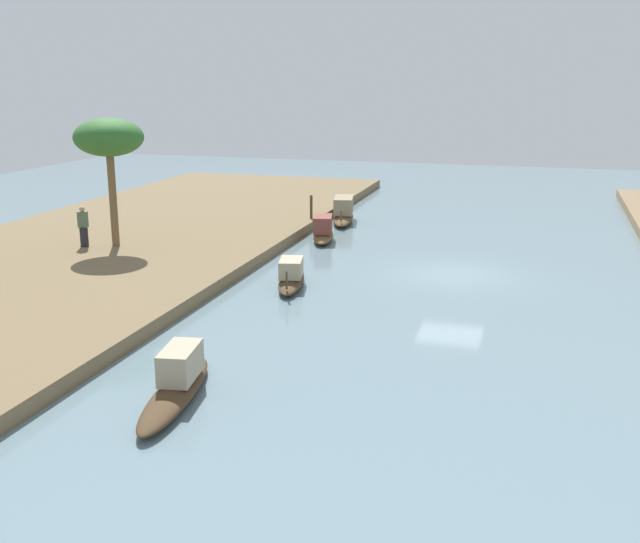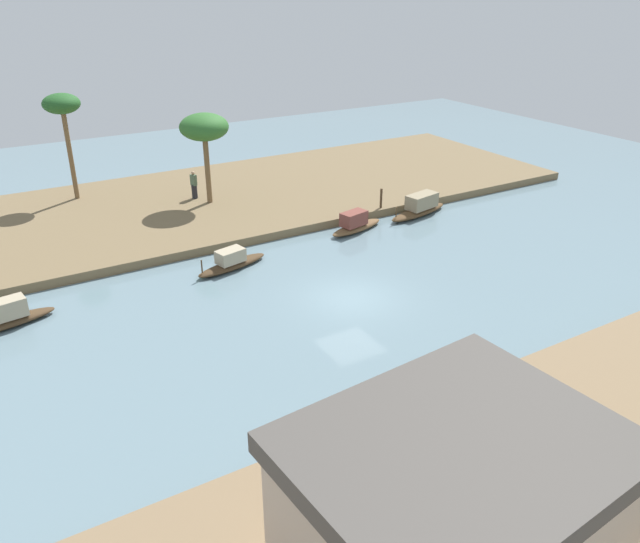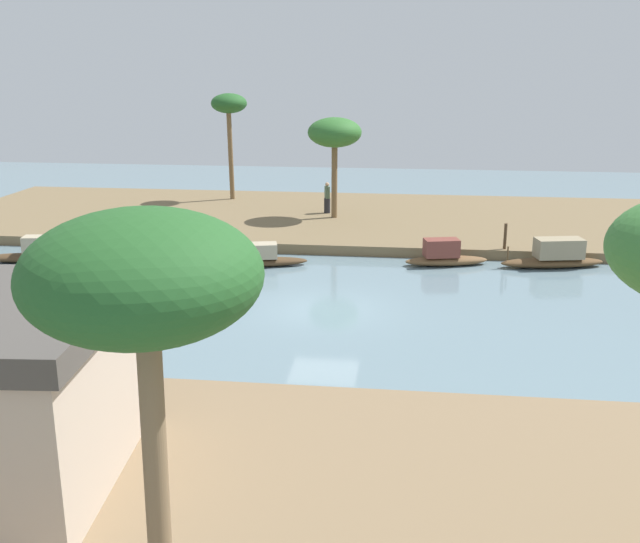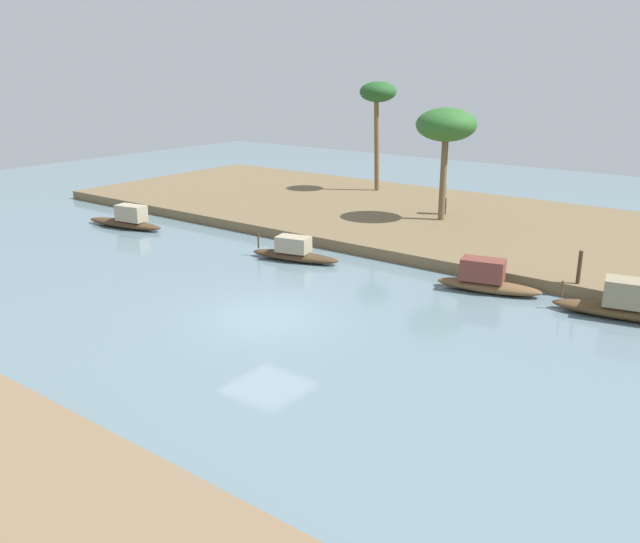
# 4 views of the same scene
# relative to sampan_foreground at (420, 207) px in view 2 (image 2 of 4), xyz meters

# --- Properties ---
(river_water) EXTENTS (74.98, 74.98, 0.00)m
(river_water) POSITION_rel_sampan_foreground_xyz_m (9.37, 6.89, -0.51)
(river_water) COLOR slate
(river_water) RESTS_ON ground
(riverbank_left) EXTENTS (45.10, 14.43, 0.48)m
(riverbank_left) POSITION_rel_sampan_foreground_xyz_m (9.37, -8.05, -0.27)
(riverbank_left) COLOR brown
(riverbank_left) RESTS_ON ground
(sampan_foreground) EXTENTS (4.69, 1.91, 1.29)m
(sampan_foreground) POSITION_rel_sampan_foreground_xyz_m (0.00, 0.00, 0.00)
(sampan_foreground) COLOR brown
(sampan_foreground) RESTS_ON river_water
(sampan_open_hull) EXTENTS (4.01, 1.75, 1.02)m
(sampan_open_hull) POSITION_rel_sampan_foreground_xyz_m (12.74, 1.35, -0.14)
(sampan_open_hull) COLOR #47331E
(sampan_open_hull) RESTS_ON river_water
(sampan_midstream) EXTENTS (3.82, 1.74, 1.19)m
(sampan_midstream) POSITION_rel_sampan_foreground_xyz_m (4.79, 0.27, -0.06)
(sampan_midstream) COLOR brown
(sampan_midstream) RESTS_ON river_water
(sampan_with_tall_canopy) EXTENTS (4.72, 1.66, 1.18)m
(sampan_with_tall_canopy) POSITION_rel_sampan_foreground_xyz_m (23.06, 1.90, -0.11)
(sampan_with_tall_canopy) COLOR #47331E
(sampan_with_tall_canopy) RESTS_ON river_water
(person_on_near_bank) EXTENTS (0.44, 0.46, 1.73)m
(person_on_near_bank) POSITION_rel_sampan_foreground_xyz_m (11.00, -8.51, 0.74)
(person_on_near_bank) COLOR #232328
(person_on_near_bank) RESTS_ON riverbank_left
(mooring_post) EXTENTS (0.14, 0.14, 1.18)m
(mooring_post) POSITION_rel_sampan_foreground_xyz_m (2.04, -1.16, 0.56)
(mooring_post) COLOR #4C3823
(mooring_post) RESTS_ON riverbank_left
(palm_tree_left_near) EXTENTS (2.87, 2.87, 5.39)m
(palm_tree_left_near) POSITION_rel_sampan_foreground_xyz_m (10.47, -7.32, 4.49)
(palm_tree_left_near) COLOR brown
(palm_tree_left_near) RESTS_ON riverbank_left
(palm_tree_left_far) EXTENTS (2.15, 2.15, 6.41)m
(palm_tree_left_far) POSITION_rel_sampan_foreground_xyz_m (17.34, -12.10, 5.55)
(palm_tree_left_far) COLOR brown
(palm_tree_left_far) RESTS_ON riverbank_left
(riverside_building) EXTENTS (7.30, 6.00, 3.79)m
(riverside_building) POSITION_rel_sampan_foreground_xyz_m (15.35, 19.96, 1.89)
(riverside_building) COLOR #C6B29E
(riverside_building) RESTS_ON riverbank_right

